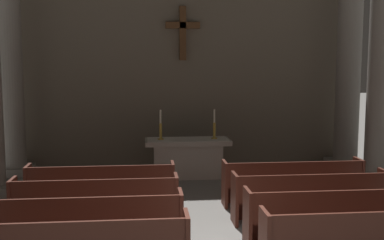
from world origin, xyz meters
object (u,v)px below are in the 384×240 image
pew_left_row_3 (96,203)px  pew_right_row_3 (311,197)px  pew_left_row_4 (101,187)px  candlestick_left (161,130)px  pew_right_row_2 (334,215)px  altar (188,157)px  candlestick_right (214,129)px  column_left_fourth (9,57)px  pew_left_row_2 (89,223)px  column_right_fourth (349,58)px  pew_right_row_1 (365,240)px  pew_right_row_4 (293,182)px  column_right_third (383,57)px

pew_left_row_3 → pew_right_row_3: (3.98, 0.00, 0.00)m
pew_left_row_4 → candlestick_left: bearing=63.8°
pew_right_row_2 → pew_right_row_3: bearing=90.0°
altar → candlestick_right: bearing=0.0°
pew_left_row_4 → column_left_fourth: size_ratio=0.46×
candlestick_right → pew_right_row_2: bearing=-75.1°
pew_left_row_2 → column_right_fourth: bearing=40.5°
pew_left_row_4 → pew_right_row_1: bearing=-39.9°
pew_left_row_2 → column_right_fourth: column_right_fourth is taller
pew_right_row_4 → pew_right_row_1: bearing=-90.0°
column_left_fourth → candlestick_right: column_left_fourth is taller
pew_right_row_2 → pew_right_row_3: (0.00, 1.11, 0.00)m
pew_right_row_2 → pew_right_row_3: size_ratio=1.00×
column_left_fourth → candlestick_left: bearing=-11.8°
pew_right_row_3 → pew_right_row_4: (0.00, 1.11, 0.00)m
column_right_fourth → candlestick_right: column_right_fourth is taller
pew_right_row_1 → pew_right_row_3: same height
altar → candlestick_left: 1.01m
pew_right_row_4 → altar: altar is taller
candlestick_left → candlestick_right: size_ratio=1.00×
column_right_third → altar: size_ratio=2.92×
column_left_fourth → altar: (4.64, -0.83, -2.59)m
pew_left_row_4 → candlestick_right: size_ratio=3.84×
pew_right_row_1 → pew_right_row_2: size_ratio=1.00×
pew_right_row_4 → candlestick_right: 3.03m
column_right_third → candlestick_left: column_right_third is taller
candlestick_left → pew_left_row_4: bearing=-116.2°
pew_right_row_4 → column_right_third: (2.65, 1.53, 2.65)m
pew_right_row_2 → column_right_third: column_right_third is taller
pew_right_row_3 → column_right_fourth: size_ratio=0.46×
pew_right_row_3 → altar: size_ratio=1.34×
altar → candlestick_right: size_ratio=2.86×
column_right_fourth → column_right_third: bearing=-90.0°
pew_right_row_2 → pew_right_row_4: 2.22m
pew_left_row_3 → pew_right_row_1: bearing=-29.1°
pew_left_row_3 → altar: 4.23m
column_right_fourth → altar: column_right_fourth is taller
pew_right_row_1 → candlestick_right: candlestick_right is taller
pew_left_row_3 → pew_right_row_2: (3.98, -1.11, 0.00)m
pew_left_row_2 → candlestick_right: bearing=61.0°
pew_right_row_3 → candlestick_right: 4.03m
pew_right_row_1 → column_right_third: column_right_third is taller
column_right_fourth → column_left_fourth: bearing=180.0°
column_right_fourth → candlestick_right: bearing=-168.2°
pew_right_row_1 → pew_right_row_3: 2.22m
column_right_fourth → pew_left_row_2: bearing=-139.5°
column_right_third → column_left_fourth: same height
pew_right_row_1 → column_left_fourth: 9.85m
candlestick_left → pew_right_row_4: bearing=-44.3°
candlestick_right → pew_left_row_4: bearing=-135.7°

